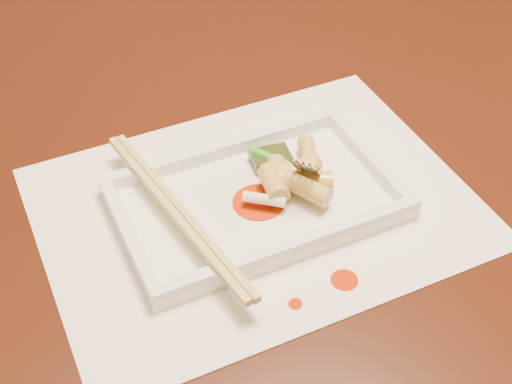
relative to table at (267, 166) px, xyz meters
name	(u,v)px	position (x,y,z in m)	size (l,w,h in m)	color
table	(267,166)	(0.00, 0.00, 0.00)	(1.40, 0.90, 0.75)	black
placemat	(256,206)	(-0.09, -0.15, 0.10)	(0.40, 0.30, 0.00)	white
sauce_splatter_a	(344,280)	(-0.06, -0.27, 0.10)	(0.02, 0.02, 0.00)	#BC2B05
sauce_splatter_b	(295,304)	(-0.11, -0.27, 0.10)	(0.01, 0.01, 0.00)	#BC2B05
plate_base	(256,203)	(-0.09, -0.15, 0.11)	(0.26, 0.16, 0.01)	white
plate_rim_far	(225,149)	(-0.09, -0.08, 0.12)	(0.26, 0.01, 0.01)	white
plate_rim_near	(292,247)	(-0.09, -0.23, 0.12)	(0.26, 0.01, 0.01)	white
plate_rim_left	(129,235)	(-0.21, -0.15, 0.12)	(0.01, 0.14, 0.01)	white
plate_rim_right	(369,158)	(0.04, -0.15, 0.12)	(0.01, 0.14, 0.01)	white
veg_piece	(271,159)	(-0.05, -0.11, 0.12)	(0.04, 0.03, 0.01)	black
scallion_white	(264,199)	(-0.08, -0.17, 0.12)	(0.01, 0.01, 0.04)	#EAEACC
scallion_green	(287,164)	(-0.04, -0.13, 0.12)	(0.01, 0.01, 0.09)	#299518
chopstick_a	(173,213)	(-0.17, -0.15, 0.13)	(0.01, 0.25, 0.01)	tan
chopstick_b	(181,210)	(-0.16, -0.15, 0.13)	(0.01, 0.25, 0.01)	tan
fork	(317,107)	(-0.02, -0.13, 0.18)	(0.09, 0.10, 0.14)	silver
sauce_blob_0	(258,202)	(-0.09, -0.16, 0.11)	(0.05, 0.05, 0.00)	#BC2B05
rice_cake_0	(278,181)	(-0.06, -0.15, 0.12)	(0.02, 0.02, 0.04)	#CCB95F
rice_cake_1	(309,156)	(-0.02, -0.13, 0.12)	(0.02, 0.02, 0.05)	#CCB95F
rice_cake_2	(307,188)	(-0.04, -0.17, 0.13)	(0.02, 0.02, 0.05)	#CCB95F
rice_cake_3	(278,179)	(-0.06, -0.15, 0.12)	(0.02, 0.02, 0.05)	#CCB95F
rice_cake_4	(306,180)	(-0.04, -0.16, 0.12)	(0.02, 0.02, 0.05)	#CCB95F
rice_cake_5	(273,184)	(-0.07, -0.16, 0.13)	(0.02, 0.02, 0.04)	#CCB95F
rice_cake_6	(287,172)	(-0.05, -0.14, 0.12)	(0.02, 0.02, 0.05)	#CCB95F
rice_cake_7	(300,168)	(-0.03, -0.14, 0.12)	(0.02, 0.02, 0.04)	#CCB95F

